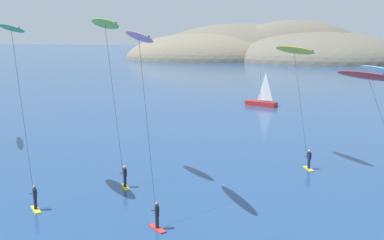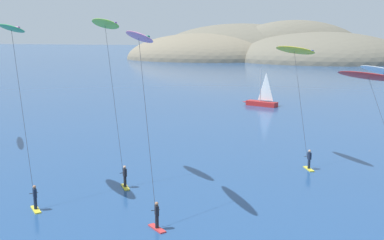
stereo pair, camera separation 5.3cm
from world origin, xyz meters
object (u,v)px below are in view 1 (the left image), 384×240
at_px(kitesurfer_yellow, 295,58).
at_px(kitesurfer_green, 13,41).
at_px(kitesurfer_red, 371,83).
at_px(kitesurfer_pink, 140,49).
at_px(sailboat_near, 260,102).
at_px(kitesurfer_lime, 106,37).

xyz_separation_m(kitesurfer_yellow, kitesurfer_green, (-19.13, -12.27, 1.72)).
height_order(kitesurfer_red, kitesurfer_pink, kitesurfer_pink).
height_order(sailboat_near, kitesurfer_yellow, kitesurfer_yellow).
distance_m(kitesurfer_green, kitesurfer_pink, 9.18).
xyz_separation_m(kitesurfer_green, kitesurfer_red, (24.84, 8.84, -3.30)).
height_order(kitesurfer_yellow, kitesurfer_green, kitesurfer_green).
bearing_deg(kitesurfer_red, kitesurfer_pink, -148.88).
relative_size(kitesurfer_yellow, kitesurfer_red, 1.21).
xyz_separation_m(sailboat_near, kitesurfer_green, (-14.82, -43.01, 10.28)).
bearing_deg(kitesurfer_pink, kitesurfer_green, 176.05).
height_order(kitesurfer_lime, kitesurfer_pink, kitesurfer_lime).
relative_size(kitesurfer_red, kitesurfer_lime, 0.68).
bearing_deg(kitesurfer_green, kitesurfer_red, 19.59).
relative_size(sailboat_near, kitesurfer_red, 0.68).
distance_m(sailboat_near, kitesurfer_yellow, 32.19).
relative_size(kitesurfer_red, kitesurfer_pink, 0.73).
bearing_deg(kitesurfer_green, kitesurfer_yellow, 32.68).
distance_m(kitesurfer_yellow, kitesurfer_lime, 16.18).
xyz_separation_m(kitesurfer_yellow, kitesurfer_lime, (-14.28, -7.35, 1.95)).
bearing_deg(sailboat_near, kitesurfer_red, -73.66).
relative_size(sailboat_near, kitesurfer_green, 0.48).
xyz_separation_m(kitesurfer_red, kitesurfer_lime, (-19.99, -3.91, 3.53)).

